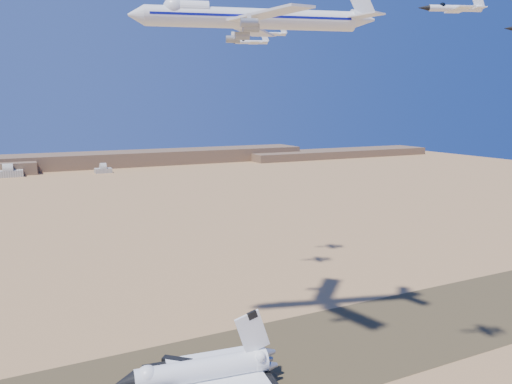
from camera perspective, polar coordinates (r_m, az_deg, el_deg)
name	(u,v)px	position (r m, az deg, el deg)	size (l,w,h in m)	color
ground	(241,369)	(156.56, -1.75, -19.58)	(1200.00, 1200.00, 0.00)	tan
runway	(241,369)	(156.54, -1.75, -19.57)	(600.00, 50.00, 0.06)	brown
ridgeline	(116,161)	(666.47, -15.68, 3.42)	(960.00, 90.00, 18.00)	brown
hangars	(4,174)	(607.04, -26.85, 1.88)	(200.50, 29.50, 30.00)	beige
shuttle	(201,373)	(143.59, -6.26, -19.87)	(44.15, 30.47, 21.69)	white
carrier_747	(245,18)	(149.59, -1.26, 19.24)	(71.22, 53.20, 17.80)	white
chase_jet_a	(454,8)	(132.63, 21.68, 18.95)	(15.52, 9.20, 4.00)	white
chase_jet_c	(250,42)	(204.74, -0.64, 16.77)	(15.67, 9.24, 4.02)	white
chase_jet_d	(270,34)	(226.82, 1.59, 17.62)	(16.11, 9.52, 4.14)	white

